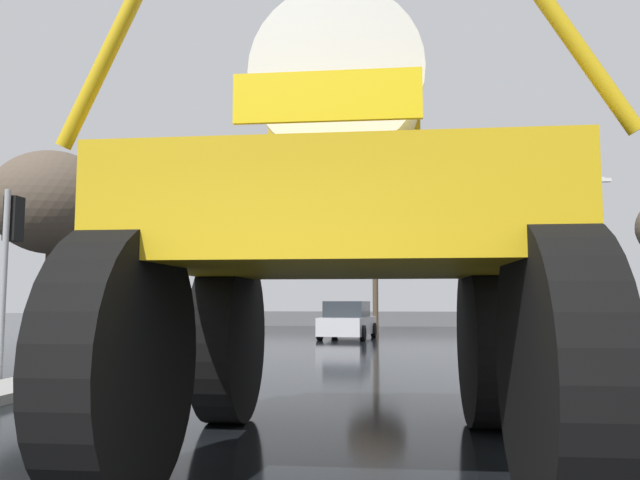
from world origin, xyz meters
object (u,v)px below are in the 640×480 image
traffic_signal_far_left (226,276)px  bare_tree_left (53,203)px  streetlight_far_left (148,229)px  streetlight_far_right (576,245)px  bare_tree_far_center (375,231)px  traffic_signal_near_left (11,242)px  sedan_ahead (348,321)px  oversize_sprayer (346,242)px

traffic_signal_far_left → bare_tree_left: 10.43m
streetlight_far_left → streetlight_far_right: bearing=5.2°
bare_tree_left → streetlight_far_right: bearing=23.9°
bare_tree_far_center → traffic_signal_near_left: bearing=-107.2°
streetlight_far_right → bare_tree_left: bearing=-156.1°
streetlight_far_right → bare_tree_far_center: size_ratio=1.13×
traffic_signal_near_left → streetlight_far_right: size_ratio=0.50×
bare_tree_left → sedan_ahead: bearing=31.3°
sedan_ahead → bare_tree_left: 11.95m
sedan_ahead → traffic_signal_near_left: size_ratio=1.20×
oversize_sprayer → traffic_signal_near_left: size_ratio=1.49×
traffic_signal_far_left → bare_tree_far_center: bearing=13.4°
oversize_sprayer → bare_tree_left: bearing=38.2°
traffic_signal_far_left → bare_tree_far_center: (7.08, 1.69, 2.24)m
sedan_ahead → traffic_signal_far_left: (-6.06, 3.76, 2.03)m
streetlight_far_right → bare_tree_left: 21.30m
sedan_ahead → bare_tree_left: bare_tree_left is taller
streetlight_far_left → streetlight_far_right: size_ratio=1.20×
oversize_sprayer → streetlight_far_right: streetlight_far_right is taller
oversize_sprayer → sedan_ahead: bearing=3.7°
streetlight_far_left → bare_tree_far_center: bearing=23.7°
traffic_signal_near_left → traffic_signal_far_left: bearing=92.4°
oversize_sprayer → bare_tree_far_center: (-0.26, 25.06, 2.90)m
sedan_ahead → streetlight_far_left: size_ratio=0.51×
traffic_signal_far_left → streetlight_far_left: bearing=-137.1°
streetlight_far_left → bare_tree_left: size_ratio=1.29×
streetlight_far_right → bare_tree_far_center: (-8.85, 2.67, 1.01)m
bare_tree_far_center → streetlight_far_left: bearing=-156.3°
traffic_signal_far_left → bare_tree_far_center: bare_tree_far_center is taller
sedan_ahead → oversize_sprayer: bearing=-168.9°
sedan_ahead → streetlight_far_left: bearing=90.4°
oversize_sprayer → bare_tree_left: (-10.87, 13.78, 2.74)m
streetlight_far_right → oversize_sprayer: bearing=-111.0°
streetlight_far_left → streetlight_far_right: streetlight_far_left is taller
streetlight_far_left → bare_tree_far_center: streetlight_far_left is taller
oversize_sprayer → bare_tree_left: 17.76m
sedan_ahead → bare_tree_far_center: (1.02, 5.46, 4.27)m
traffic_signal_far_left → streetlight_far_left: size_ratio=0.44×
traffic_signal_near_left → sedan_ahead: bearing=70.5°
bare_tree_left → streetlight_far_left: bearing=84.7°
traffic_signal_far_left → traffic_signal_near_left: bearing=-87.6°
sedan_ahead → bare_tree_far_center: bearing=-3.2°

